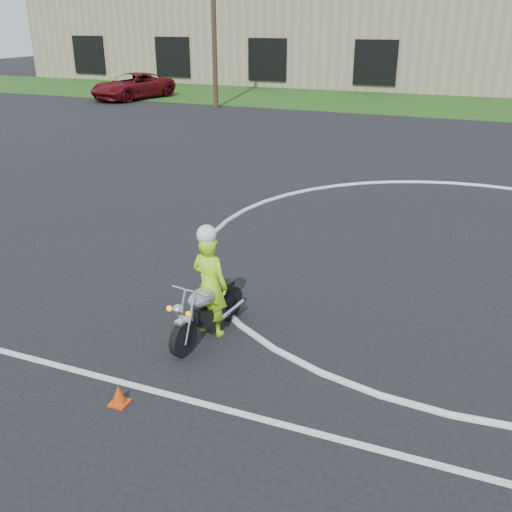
% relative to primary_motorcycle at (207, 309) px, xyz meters
% --- Properties ---
extents(ground, '(120.00, 120.00, 0.00)m').
position_rel_primary_motorcycle_xyz_m(ground, '(3.89, 2.36, -0.50)').
color(ground, black).
rests_on(ground, ground).
extents(grass_strip, '(120.00, 10.00, 0.02)m').
position_rel_primary_motorcycle_xyz_m(grass_strip, '(3.89, 29.36, -0.49)').
color(grass_strip, '#1E4714').
rests_on(grass_strip, ground).
extents(primary_motorcycle, '(0.70, 1.96, 1.03)m').
position_rel_primary_motorcycle_xyz_m(primary_motorcycle, '(0.00, 0.00, 0.00)').
color(primary_motorcycle, black).
rests_on(primary_motorcycle, ground).
extents(rider_primary_grp, '(0.68, 0.49, 1.91)m').
position_rel_primary_motorcycle_xyz_m(rider_primary_grp, '(0.00, 0.14, 0.42)').
color(rider_primary_grp, '#B0F81A').
rests_on(rider_primary_grp, ground).
extents(pickup_grp, '(3.88, 6.21, 1.60)m').
position_rel_primary_motorcycle_xyz_m(pickup_grp, '(-17.86, 25.03, 0.30)').
color(pickup_grp, '#5E0A11').
rests_on(pickup_grp, ground).
extents(warehouse, '(41.00, 17.00, 8.30)m').
position_rel_primary_motorcycle_xyz_m(warehouse, '(-14.12, 42.35, 3.66)').
color(warehouse, tan).
rests_on(warehouse, ground).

